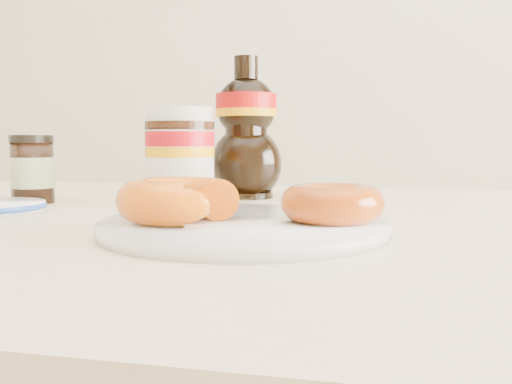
% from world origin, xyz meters
% --- Properties ---
extents(dining_table, '(1.40, 0.90, 0.75)m').
position_xyz_m(dining_table, '(0.00, 0.10, 0.67)').
color(dining_table, beige).
rests_on(dining_table, ground).
extents(plate, '(0.27, 0.27, 0.01)m').
position_xyz_m(plate, '(0.05, -0.04, 0.76)').
color(plate, white).
rests_on(plate, dining_table).
extents(donut_bitten, '(0.14, 0.14, 0.04)m').
position_xyz_m(donut_bitten, '(-0.00, -0.06, 0.78)').
color(donut_bitten, '#D4460C').
rests_on(donut_bitten, plate).
extents(donut_whole, '(0.12, 0.12, 0.03)m').
position_xyz_m(donut_whole, '(0.13, -0.03, 0.78)').
color(donut_whole, '#9C430A').
rests_on(donut_whole, plate).
extents(nutella_jar, '(0.09, 0.09, 0.13)m').
position_xyz_m(nutella_jar, '(-0.09, 0.18, 0.82)').
color(nutella_jar, white).
rests_on(nutella_jar, dining_table).
extents(syrup_bottle, '(0.13, 0.11, 0.21)m').
position_xyz_m(syrup_bottle, '(-0.03, 0.30, 0.86)').
color(syrup_bottle, black).
rests_on(syrup_bottle, dining_table).
extents(dark_jar, '(0.06, 0.06, 0.10)m').
position_xyz_m(dark_jar, '(-0.30, 0.16, 0.80)').
color(dark_jar, black).
rests_on(dark_jar, dining_table).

